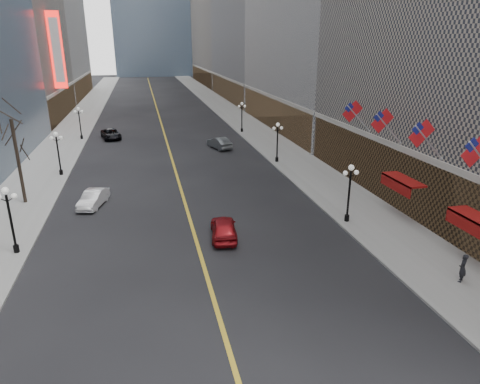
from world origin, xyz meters
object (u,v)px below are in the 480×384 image
streetlamp_west_1 (10,213)px  car_nb_mid (93,199)px  car_nb_far (111,134)px  car_sb_mid (224,228)px  ped_ne_corner (463,268)px  streetlamp_west_2 (58,149)px  streetlamp_east_2 (277,138)px  car_sb_far (219,143)px  streetlamp_east_1 (350,187)px  streetlamp_west_3 (80,120)px  streetlamp_east_3 (242,114)px

streetlamp_west_1 → car_nb_mid: (4.15, 8.06, -2.22)m
car_nb_far → car_sb_mid: size_ratio=1.15×
ped_ne_corner → streetlamp_west_2: bearing=-88.9°
car_sb_mid → car_nb_far: bearing=-67.9°
streetlamp_east_2 → car_sb_far: bearing=122.2°
streetlamp_west_1 → car_sb_far: streetlamp_west_1 is taller
car_sb_mid → ped_ne_corner: bearing=150.3°
streetlamp_east_1 → streetlamp_west_3: size_ratio=1.00×
streetlamp_east_2 → ped_ne_corner: streetlamp_east_2 is taller
ped_ne_corner → streetlamp_east_3: bearing=-129.2°
streetlamp_east_2 → streetlamp_west_2: size_ratio=1.00×
streetlamp_west_1 → car_nb_mid: streetlamp_west_1 is taller
streetlamp_east_3 → car_sb_far: streetlamp_east_3 is taller
streetlamp_east_3 → streetlamp_west_2: (-23.60, -18.00, 0.00)m
streetlamp_west_3 → car_nb_far: streetlamp_west_3 is taller
streetlamp_east_2 → streetlamp_west_1: same height
streetlamp_west_1 → streetlamp_west_2: (0.00, 18.00, 0.00)m
car_sb_mid → car_nb_mid: bearing=-34.6°
streetlamp_east_2 → ped_ne_corner: size_ratio=2.63×
streetlamp_east_3 → streetlamp_west_3: (-23.60, 0.00, 0.00)m
car_nb_mid → streetlamp_west_2: bearing=128.6°
streetlamp_east_3 → car_sb_far: 11.17m
streetlamp_west_3 → car_sb_far: bearing=-27.7°
streetlamp_east_3 → car_nb_far: size_ratio=0.89×
car_nb_mid → streetlamp_west_1: bearing=-101.2°
streetlamp_west_1 → car_sb_mid: bearing=-2.2°
streetlamp_west_1 → car_sb_far: (18.32, 26.40, -2.15)m
streetlamp_west_3 → streetlamp_west_2: bearing=-90.0°
streetlamp_west_3 → ped_ne_corner: 52.58m
car_nb_mid → streetlamp_east_3: bearing=71.1°
streetlamp_east_3 → ped_ne_corner: 45.76m
car_nb_mid → car_sb_far: size_ratio=0.92×
car_nb_far → streetlamp_west_3: bearing=163.8°
car_nb_mid → car_sb_mid: (9.65, -8.60, 0.07)m
streetlamp_west_3 → car_sb_far: size_ratio=0.99×
streetlamp_east_1 → streetlamp_east_2: 18.00m
streetlamp_east_3 → streetlamp_west_1: (-23.60, -36.00, 0.00)m
car_nb_mid → ped_ne_corner: size_ratio=2.42×
streetlamp_west_1 → streetlamp_west_3: same height
streetlamp_east_1 → streetlamp_west_1: (-23.60, 0.00, 0.00)m
streetlamp_east_3 → ped_ne_corner: size_ratio=2.63×
streetlamp_east_3 → car_nb_mid: streetlamp_east_3 is taller
streetlamp_west_1 → car_nb_far: size_ratio=0.89×
streetlamp_west_3 → car_sb_mid: 39.12m
streetlamp_west_3 → ped_ne_corner: bearing=-60.3°
car_nb_far → car_sb_mid: car_sb_mid is taller
streetlamp_west_2 → ped_ne_corner: bearing=-46.8°
streetlamp_east_1 → streetlamp_east_3: same height
streetlamp_east_3 → streetlamp_west_2: 29.68m
streetlamp_east_2 → streetlamp_east_1: bearing=-90.0°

